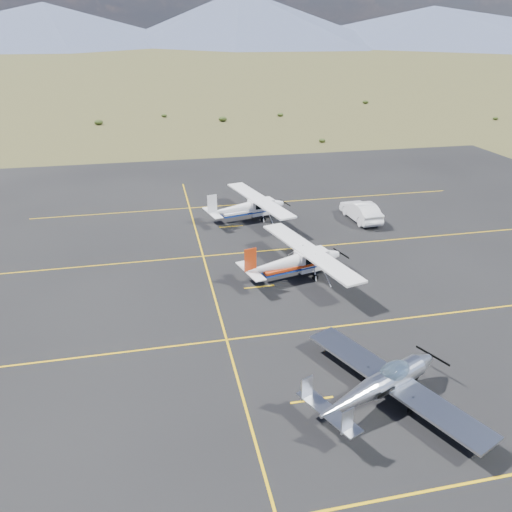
{
  "coord_description": "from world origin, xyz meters",
  "views": [
    {
      "loc": [
        -9.13,
        -20.23,
        15.19
      ],
      "look_at": [
        -2.93,
        8.83,
        1.6
      ],
      "focal_mm": 35.0,
      "sensor_mm": 36.0,
      "label": 1
    }
  ],
  "objects_px": {
    "aircraft_plain": "(248,207)",
    "sedan": "(361,211)",
    "aircraft_low_wing": "(383,383)",
    "aircraft_cessna": "(295,261)"
  },
  "relations": [
    {
      "from": "aircraft_low_wing",
      "to": "sedan",
      "type": "distance_m",
      "value": 23.45
    },
    {
      "from": "aircraft_plain",
      "to": "aircraft_cessna",
      "type": "bearing_deg",
      "value": -99.04
    },
    {
      "from": "sedan",
      "to": "aircraft_low_wing",
      "type": "bearing_deg",
      "value": 65.71
    },
    {
      "from": "aircraft_plain",
      "to": "sedan",
      "type": "bearing_deg",
      "value": -25.95
    },
    {
      "from": "aircraft_low_wing",
      "to": "aircraft_cessna",
      "type": "relative_size",
      "value": 0.88
    },
    {
      "from": "aircraft_cessna",
      "to": "sedan",
      "type": "xyz_separation_m",
      "value": [
        8.61,
        9.34,
        -0.36
      ]
    },
    {
      "from": "aircraft_plain",
      "to": "sedan",
      "type": "relative_size",
      "value": 2.11
    },
    {
      "from": "aircraft_cessna",
      "to": "aircraft_plain",
      "type": "relative_size",
      "value": 1.0
    },
    {
      "from": "aircraft_low_wing",
      "to": "sedan",
      "type": "xyz_separation_m",
      "value": [
        8.27,
        21.94,
        -0.17
      ]
    },
    {
      "from": "aircraft_cessna",
      "to": "aircraft_plain",
      "type": "xyz_separation_m",
      "value": [
        -0.92,
        11.42,
        -0.0
      ]
    }
  ]
}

